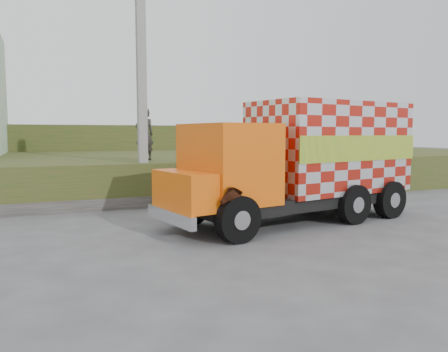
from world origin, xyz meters
name	(u,v)px	position (x,y,z in m)	size (l,w,h in m)	color
ground	(219,230)	(0.00, 0.00, 0.00)	(120.00, 120.00, 0.00)	#474749
embankment	(141,171)	(0.00, 10.00, 0.75)	(40.00, 12.00, 1.50)	#2C4617
embankment_far	(107,147)	(0.00, 22.00, 1.50)	(40.00, 12.00, 3.00)	#2C4617
retaining_strip	(116,203)	(-2.00, 4.20, 0.20)	(16.00, 0.50, 0.40)	#595651
utility_pole	(142,87)	(-1.00, 4.60, 4.08)	(1.20, 0.30, 8.00)	gray
cargo_truck	(303,160)	(2.73, 0.31, 1.75)	(7.94, 3.83, 3.40)	black
cow	(236,211)	(0.06, -0.97, 0.67)	(0.73, 1.59, 1.35)	black
pedestrian	(145,134)	(-0.66, 5.87, 2.47)	(0.71, 0.46, 1.94)	#302D2A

